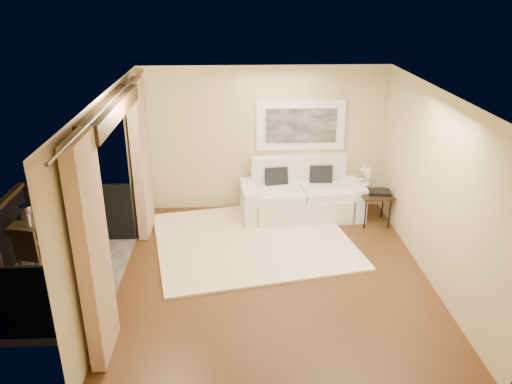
{
  "coord_description": "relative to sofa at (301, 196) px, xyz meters",
  "views": [
    {
      "loc": [
        -0.56,
        -6.35,
        4.01
      ],
      "look_at": [
        -0.24,
        0.71,
        1.05
      ],
      "focal_mm": 35.0,
      "sensor_mm": 36.0,
      "label": 1
    }
  ],
  "objects": [
    {
      "name": "floor",
      "position": [
        -0.66,
        -2.1,
        -0.37
      ],
      "size": [
        5.0,
        5.0,
        0.0
      ],
      "primitive_type": "plane",
      "color": "#553419",
      "rests_on": "ground"
    },
    {
      "name": "bistro_table",
      "position": [
        -4.1,
        -1.73,
        0.36
      ],
      "size": [
        0.73,
        0.73,
        0.82
      ],
      "rotation": [
        0.0,
        0.0,
        -0.06
      ],
      "color": "black",
      "rests_on": "balcony"
    },
    {
      "name": "glass_b",
      "position": [
        -3.94,
        -1.68,
        0.5
      ],
      "size": [
        0.06,
        0.06,
        0.12
      ],
      "primitive_type": "cylinder",
      "color": "white",
      "rests_on": "bistro_table"
    },
    {
      "name": "ice_bucket",
      "position": [
        -4.29,
        -1.67,
        0.54
      ],
      "size": [
        0.18,
        0.18,
        0.2
      ],
      "primitive_type": "cylinder",
      "color": "silver",
      "rests_on": "bistro_table"
    },
    {
      "name": "rug",
      "position": [
        -0.93,
        -1.02,
        -0.35
      ],
      "size": [
        3.64,
        3.32,
        0.04
      ],
      "primitive_type": "cube",
      "rotation": [
        0.0,
        0.0,
        0.2
      ],
      "color": "#FFE8CD",
      "rests_on": "floor"
    },
    {
      "name": "side_table",
      "position": [
        1.27,
        -0.43,
        0.15
      ],
      "size": [
        0.57,
        0.57,
        0.59
      ],
      "rotation": [
        0.0,
        0.0,
        0.07
      ],
      "color": "black",
      "rests_on": "floor"
    },
    {
      "name": "glass_a",
      "position": [
        -3.97,
        -1.84,
        0.5
      ],
      "size": [
        0.06,
        0.06,
        0.12
      ],
      "primitive_type": "cylinder",
      "color": "silver",
      "rests_on": "bistro_table"
    },
    {
      "name": "sofa",
      "position": [
        0.0,
        0.0,
        0.0
      ],
      "size": [
        2.27,
        1.11,
        1.06
      ],
      "rotation": [
        0.0,
        0.0,
        0.08
      ],
      "color": "white",
      "rests_on": "floor"
    },
    {
      "name": "orchid",
      "position": [
        1.12,
        -0.25,
        0.45
      ],
      "size": [
        0.3,
        0.27,
        0.47
      ],
      "primitive_type": "imported",
      "rotation": [
        0.0,
        0.0,
        0.53
      ],
      "color": "white",
      "rests_on": "side_table"
    },
    {
      "name": "room_shell",
      "position": [
        -2.79,
        -2.1,
        2.15
      ],
      "size": [
        5.0,
        6.4,
        5.0
      ],
      "color": "white",
      "rests_on": "ground"
    },
    {
      "name": "balcony",
      "position": [
        -3.96,
        -2.1,
        -0.2
      ],
      "size": [
        1.81,
        2.6,
        1.17
      ],
      "color": "#605B56",
      "rests_on": "ground"
    },
    {
      "name": "artwork",
      "position": [
        0.01,
        0.36,
        1.25
      ],
      "size": [
        1.62,
        0.07,
        0.92
      ],
      "color": "white",
      "rests_on": "room_shell"
    },
    {
      "name": "curtains",
      "position": [
        -2.77,
        -2.1,
        0.96
      ],
      "size": [
        0.16,
        4.8,
        2.64
      ],
      "color": "tan",
      "rests_on": "ground"
    },
    {
      "name": "candle",
      "position": [
        -4.03,
        -1.6,
        0.48
      ],
      "size": [
        0.06,
        0.06,
        0.07
      ],
      "primitive_type": "cylinder",
      "color": "red",
      "rests_on": "bistro_table"
    },
    {
      "name": "balcony_chair_far",
      "position": [
        -4.15,
        -2.08,
        0.13
      ],
      "size": [
        0.46,
        0.47,
        0.87
      ],
      "rotation": [
        0.0,
        0.0,
        2.87
      ],
      "color": "black",
      "rests_on": "balcony"
    },
    {
      "name": "vase",
      "position": [
        -4.14,
        -1.95,
        0.53
      ],
      "size": [
        0.04,
        0.04,
        0.18
      ],
      "primitive_type": "cylinder",
      "color": "silver",
      "rests_on": "bistro_table"
    },
    {
      "name": "tray",
      "position": [
        1.33,
        -0.44,
        0.24
      ],
      "size": [
        0.42,
        0.34,
        0.05
      ],
      "primitive_type": "cube",
      "rotation": [
        0.0,
        0.0,
        -0.15
      ],
      "color": "black",
      "rests_on": "side_table"
    }
  ]
}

